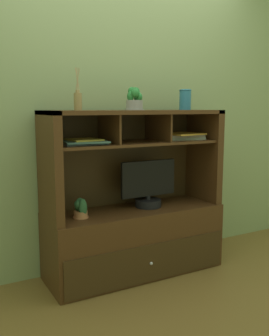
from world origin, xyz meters
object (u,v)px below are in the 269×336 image
magazine_stack_centre (84,142)px  potted_succulent (135,100)px  potted_orchid (81,209)px  ceramic_vase (185,100)px  tv_monitor (148,187)px  diffuser_bottle (78,101)px  magazine_stack_left (182,136)px  media_console (134,222)px

magazine_stack_centre → potted_succulent: (0.42, 0.00, 0.30)m
potted_orchid → ceramic_vase: size_ratio=0.89×
potted_orchid → magazine_stack_centre: (0.04, 0.03, 0.48)m
potted_orchid → magazine_stack_centre: 0.49m
tv_monitor → magazine_stack_centre: (-0.54, -0.01, 0.39)m
tv_monitor → potted_succulent: 0.70m
tv_monitor → diffuser_bottle: diffuser_bottle is taller
magazine_stack_left → magazine_stack_centre: size_ratio=1.03×
tv_monitor → potted_succulent: size_ratio=2.75×
potted_orchid → magazine_stack_left: magazine_stack_left is taller
potted_orchid → diffuser_bottle: 0.77m
tv_monitor → magazine_stack_left: bearing=-0.1°
tv_monitor → ceramic_vase: (0.33, -0.02, 0.69)m
potted_orchid → diffuser_bottle: (0.01, 0.03, 0.77)m
magazine_stack_left → magazine_stack_centre: 0.87m
magazine_stack_left → ceramic_vase: bearing=-75.4°
magazine_stack_centre → potted_orchid: bearing=-147.5°
potted_succulent → ceramic_vase: size_ratio=1.05×
magazine_stack_centre → media_console: bearing=2.0°
magazine_stack_centre → diffuser_bottle: size_ratio=1.17×
magazine_stack_left → diffuser_bottle: (-0.91, -0.01, 0.28)m
media_console → potted_succulent: 0.96m
magazine_stack_left → ceramic_vase: 0.30m
media_console → potted_succulent: bearing=-90.2°
potted_succulent → potted_orchid: bearing=-176.4°
magazine_stack_left → potted_succulent: 0.54m
potted_orchid → tv_monitor: bearing=3.7°
tv_monitor → potted_succulent: potted_succulent is taller
potted_orchid → ceramic_vase: (0.92, 0.02, 0.79)m
media_console → ceramic_vase: size_ratio=8.55×
tv_monitor → magazine_stack_left: 0.52m
diffuser_bottle → magazine_stack_left: bearing=0.7°
media_console → diffuser_bottle: (-0.46, -0.02, 0.95)m
magazine_stack_left → diffuser_bottle: diffuser_bottle is taller
magazine_stack_left → potted_succulent: size_ratio=2.04×
magazine_stack_left → diffuser_bottle: bearing=-179.3°
potted_orchid → potted_succulent: potted_succulent is taller
tv_monitor → potted_orchid: bearing=-176.3°
media_console → ceramic_vase: ceramic_vase is taller
diffuser_bottle → tv_monitor: bearing=1.2°
potted_orchid → potted_succulent: bearing=3.6°
media_console → magazine_stack_centre: media_console is taller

